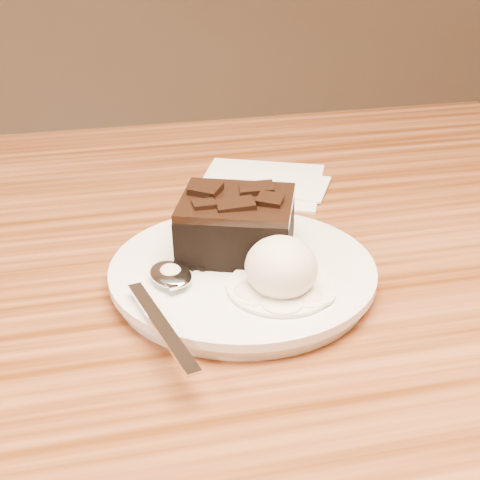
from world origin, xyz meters
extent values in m
cylinder|color=white|center=(0.09, -0.08, 0.76)|extent=(0.24, 0.24, 0.02)
cube|color=black|center=(0.09, -0.05, 0.79)|extent=(0.12, 0.12, 0.05)
ellipsoid|color=white|center=(0.11, -0.12, 0.79)|extent=(0.06, 0.06, 0.05)
cylinder|color=white|center=(0.11, -0.12, 0.77)|extent=(0.09, 0.09, 0.00)
cube|color=white|center=(0.16, 0.14, 0.75)|extent=(0.19, 0.19, 0.01)
cube|color=black|center=(0.06, -0.08, 0.77)|extent=(0.01, 0.01, 0.00)
cube|color=black|center=(0.05, -0.07, 0.77)|extent=(0.01, 0.01, 0.00)
camera|label=1|loc=(-0.03, -0.60, 1.07)|focal=51.84mm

